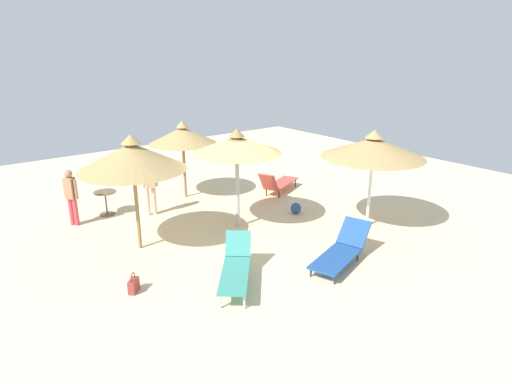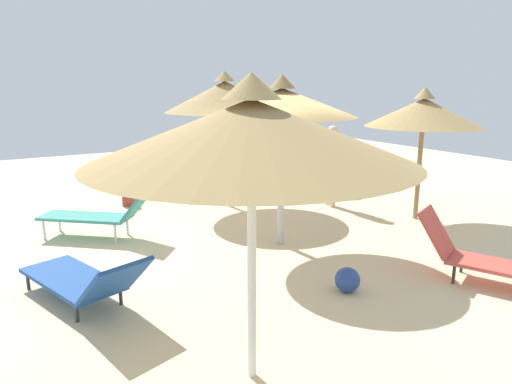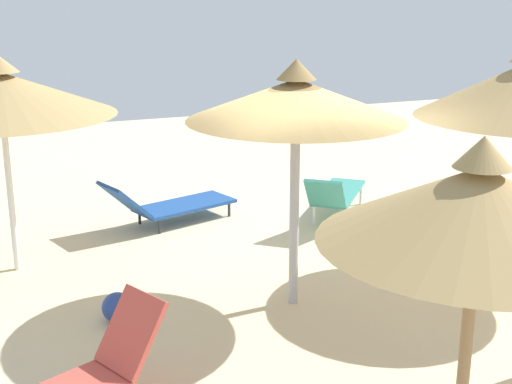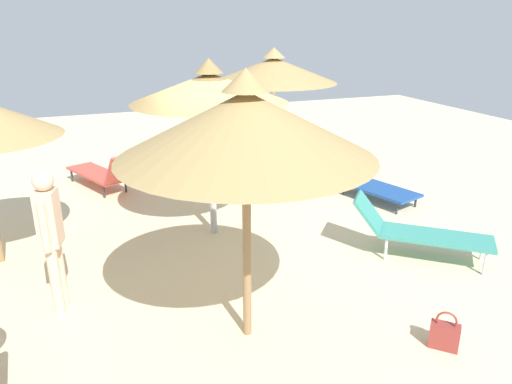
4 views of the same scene
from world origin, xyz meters
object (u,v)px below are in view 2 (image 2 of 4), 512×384
(lounge_chair_far_right, at_px, (99,214))
(person_standing_center, at_px, (332,160))
(handbag, at_px, (130,199))
(beach_ball, at_px, (347,280))
(parasol_umbrella_back, at_px, (252,131))
(lounge_chair_front, at_px, (84,279))
(person_standing_near_left, at_px, (299,151))
(side_table_round, at_px, (330,172))
(lounge_chair_far_left, at_px, (492,258))
(parasol_umbrella_center, at_px, (424,113))
(parasol_umbrella_edge, at_px, (225,97))
(parasol_umbrella_near_right, at_px, (282,103))

(lounge_chair_far_right, xyz_separation_m, person_standing_center, (0.39, 4.92, 0.61))
(handbag, height_order, beach_ball, handbag)
(parasol_umbrella_back, height_order, lounge_chair_front, parasol_umbrella_back)
(lounge_chair_far_right, xyz_separation_m, person_standing_near_left, (-1.69, 5.55, 0.50))
(side_table_round, bearing_deg, beach_ball, -37.56)
(lounge_chair_front, height_order, handbag, lounge_chair_front)
(lounge_chair_front, distance_m, lounge_chair_far_left, 5.31)
(parasol_umbrella_center, distance_m, handbag, 6.39)
(parasol_umbrella_back, distance_m, lounge_chair_far_right, 5.17)
(parasol_umbrella_edge, xyz_separation_m, beach_ball, (4.77, -0.69, -2.22))
(person_standing_near_left, relative_size, side_table_round, 2.24)
(lounge_chair_far_right, relative_size, handbag, 4.20)
(parasol_umbrella_center, bearing_deg, parasol_umbrella_near_right, -92.34)
(lounge_chair_far_left, bearing_deg, beach_ball, -114.90)
(person_standing_near_left, relative_size, beach_ball, 4.92)
(lounge_chair_far_left, xyz_separation_m, person_standing_center, (-4.35, 0.85, 0.65))
(person_standing_near_left, bearing_deg, beach_ball, -30.34)
(side_table_round, bearing_deg, lounge_chair_front, -63.99)
(parasol_umbrella_edge, relative_size, beach_ball, 8.79)
(parasol_umbrella_back, bearing_deg, side_table_round, 134.89)
(beach_ball, bearing_deg, person_standing_center, 143.03)
(lounge_chair_far_left, height_order, handbag, lounge_chair_far_left)
(handbag, bearing_deg, beach_ball, 11.73)
(parasol_umbrella_edge, bearing_deg, parasol_umbrella_near_right, -8.42)
(parasol_umbrella_center, relative_size, lounge_chair_far_left, 1.20)
(person_standing_near_left, xyz_separation_m, person_standing_center, (2.08, -0.63, 0.11))
(handbag, bearing_deg, side_table_round, 75.93)
(parasol_umbrella_center, relative_size, parasol_umbrella_near_right, 0.93)
(parasol_umbrella_center, relative_size, parasol_umbrella_back, 0.93)
(lounge_chair_front, height_order, side_table_round, lounge_chair_front)
(parasol_umbrella_near_right, height_order, beach_ball, parasol_umbrella_near_right)
(parasol_umbrella_near_right, distance_m, handbag, 4.61)
(parasol_umbrella_back, relative_size, side_table_round, 3.83)
(side_table_round, bearing_deg, parasol_umbrella_back, -45.11)
(lounge_chair_front, xyz_separation_m, beach_ball, (1.39, 3.02, -0.17))
(parasol_umbrella_center, height_order, person_standing_near_left, parasol_umbrella_center)
(lounge_chair_front, distance_m, handbag, 4.74)
(lounge_chair_far_right, bearing_deg, parasol_umbrella_near_right, 53.10)
(beach_ball, bearing_deg, side_table_round, 142.44)
(lounge_chair_far_left, bearing_deg, person_standing_center, 168.99)
(parasol_umbrella_edge, height_order, lounge_chair_far_left, parasol_umbrella_edge)
(side_table_round, bearing_deg, parasol_umbrella_near_right, -51.41)
(lounge_chair_far_left, bearing_deg, parasol_umbrella_center, 148.09)
(lounge_chair_far_right, relative_size, person_standing_near_left, 1.15)
(handbag, bearing_deg, lounge_chair_front, -22.63)
(lounge_chair_front, bearing_deg, parasol_umbrella_near_right, 100.42)
(lounge_chair_far_right, distance_m, lounge_chair_far_left, 6.25)
(person_standing_near_left, xyz_separation_m, beach_ball, (5.60, -3.28, -0.76))
(parasol_umbrella_edge, relative_size, parasol_umbrella_near_right, 1.04)
(parasol_umbrella_back, relative_size, person_standing_near_left, 1.71)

